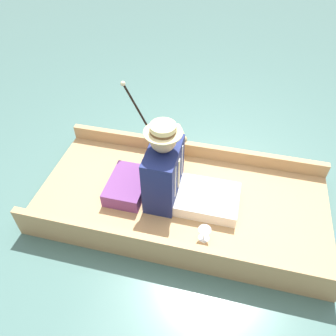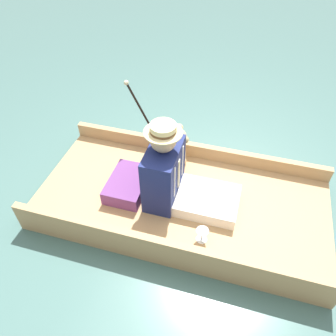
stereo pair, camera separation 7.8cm
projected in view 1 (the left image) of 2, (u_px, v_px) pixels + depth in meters
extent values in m
plane|color=#476B66|center=(181.00, 207.00, 2.95)|extent=(16.00, 16.00, 0.00)
cube|color=tan|center=(181.00, 202.00, 2.90)|extent=(1.19, 2.49, 0.15)
cube|color=tan|center=(194.00, 149.00, 3.20)|extent=(0.06, 2.49, 0.14)
cube|color=tan|center=(166.00, 246.00, 2.41)|extent=(0.06, 2.49, 0.14)
cube|color=#6B3875|center=(128.00, 186.00, 2.85)|extent=(0.45, 0.32, 0.13)
cube|color=white|center=(207.00, 199.00, 2.76)|extent=(0.41, 0.51, 0.11)
cube|color=navy|center=(164.00, 174.00, 2.68)|extent=(0.46, 0.25, 0.53)
cube|color=beige|center=(179.00, 173.00, 2.63)|extent=(0.04, 0.01, 0.29)
cube|color=white|center=(182.00, 161.00, 2.70)|extent=(0.02, 0.01, 0.32)
cube|color=white|center=(175.00, 182.00, 2.52)|extent=(0.02, 0.01, 0.32)
sphere|color=tan|center=(163.00, 139.00, 2.42)|extent=(0.20, 0.20, 0.20)
cylinder|color=beige|center=(163.00, 132.00, 2.38)|extent=(0.29, 0.29, 0.01)
cylinder|color=beige|center=(163.00, 128.00, 2.35)|extent=(0.19, 0.19, 0.06)
cylinder|color=brown|center=(163.00, 130.00, 2.36)|extent=(0.20, 0.20, 0.02)
ellipsoid|color=tan|center=(175.00, 155.00, 3.02)|extent=(0.20, 0.16, 0.29)
sphere|color=tan|center=(176.00, 137.00, 2.88)|extent=(0.17, 0.17, 0.17)
sphere|color=tan|center=(183.00, 139.00, 2.87)|extent=(0.07, 0.07, 0.07)
sphere|color=tan|center=(177.00, 127.00, 2.87)|extent=(0.07, 0.07, 0.07)
sphere|color=tan|center=(174.00, 135.00, 2.79)|extent=(0.07, 0.07, 0.07)
cylinder|color=tan|center=(178.00, 144.00, 3.06)|extent=(0.11, 0.07, 0.13)
cylinder|color=tan|center=(173.00, 158.00, 2.92)|extent=(0.11, 0.07, 0.13)
sphere|color=tan|center=(180.00, 161.00, 3.13)|extent=(0.08, 0.08, 0.08)
sphere|color=tan|center=(178.00, 168.00, 3.06)|extent=(0.08, 0.08, 0.08)
cylinder|color=silver|center=(204.00, 238.00, 2.54)|extent=(0.09, 0.09, 0.01)
cylinder|color=silver|center=(204.00, 235.00, 2.51)|extent=(0.01, 0.01, 0.07)
cone|color=silver|center=(205.00, 231.00, 2.47)|extent=(0.10, 0.10, 0.04)
cylinder|color=black|center=(145.00, 122.00, 3.02)|extent=(0.02, 0.37, 0.75)
sphere|color=beige|center=(123.00, 84.00, 2.79)|extent=(0.04, 0.04, 0.04)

